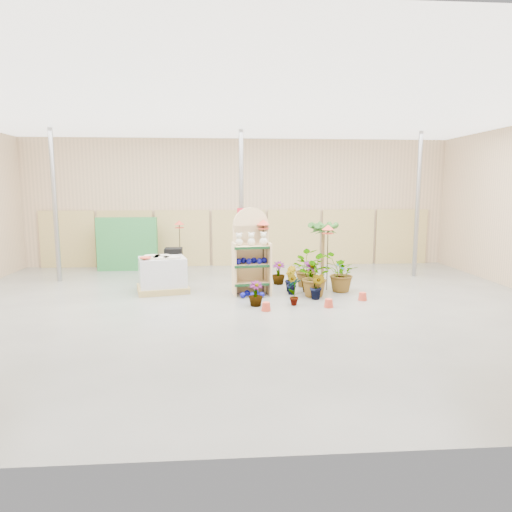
{
  "coord_description": "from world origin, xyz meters",
  "views": [
    {
      "loc": [
        -0.56,
        -10.38,
        2.79
      ],
      "look_at": [
        0.3,
        1.5,
        1.0
      ],
      "focal_mm": 32.0,
      "sensor_mm": 36.0,
      "label": 1
    }
  ],
  "objects_px": {
    "display_shelf": "(251,255)",
    "bird_table_front": "(263,225)",
    "pallet_stack": "(162,275)",
    "potted_plant_2": "(313,276)"
  },
  "relations": [
    {
      "from": "display_shelf",
      "to": "bird_table_front",
      "type": "distance_m",
      "value": 0.85
    },
    {
      "from": "pallet_stack",
      "to": "potted_plant_2",
      "type": "xyz_separation_m",
      "value": [
        3.94,
        -0.79,
        0.06
      ]
    },
    {
      "from": "bird_table_front",
      "to": "pallet_stack",
      "type": "bearing_deg",
      "value": 173.49
    },
    {
      "from": "bird_table_front",
      "to": "display_shelf",
      "type": "bearing_deg",
      "value": -172.74
    },
    {
      "from": "display_shelf",
      "to": "pallet_stack",
      "type": "height_order",
      "value": "display_shelf"
    },
    {
      "from": "bird_table_front",
      "to": "potted_plant_2",
      "type": "bearing_deg",
      "value": -21.12
    },
    {
      "from": "display_shelf",
      "to": "pallet_stack",
      "type": "relative_size",
      "value": 1.49
    },
    {
      "from": "pallet_stack",
      "to": "bird_table_front",
      "type": "distance_m",
      "value": 3.04
    },
    {
      "from": "display_shelf",
      "to": "potted_plant_2",
      "type": "distance_m",
      "value": 1.71
    },
    {
      "from": "bird_table_front",
      "to": "potted_plant_2",
      "type": "relative_size",
      "value": 1.83
    }
  ]
}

